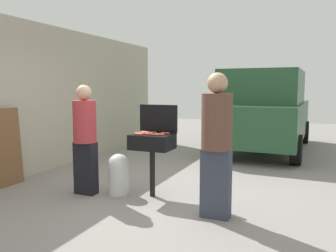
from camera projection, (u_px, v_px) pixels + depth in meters
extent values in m
plane|color=gray|center=(158.00, 194.00, 5.23)|extent=(24.00, 24.00, 0.00)
cube|color=#B2A893|center=(56.00, 98.00, 7.04)|extent=(0.24, 8.00, 2.80)
cylinder|color=black|center=(152.00, 173.00, 5.10)|extent=(0.08, 0.08, 0.71)
cube|color=black|center=(152.00, 142.00, 5.05)|extent=(0.60, 0.44, 0.22)
cube|color=black|center=(158.00, 119.00, 5.21)|extent=(0.60, 0.05, 0.42)
cylinder|color=#C6593D|center=(160.00, 134.00, 4.92)|extent=(0.13, 0.03, 0.03)
cylinder|color=#C6593D|center=(145.00, 132.00, 5.21)|extent=(0.13, 0.04, 0.03)
cylinder|color=#B74C33|center=(165.00, 133.00, 5.05)|extent=(0.13, 0.03, 0.03)
cylinder|color=#AD4228|center=(140.00, 133.00, 5.07)|extent=(0.13, 0.04, 0.03)
cylinder|color=#B74C33|center=(145.00, 134.00, 4.97)|extent=(0.13, 0.04, 0.03)
cylinder|color=#AD4228|center=(149.00, 133.00, 5.05)|extent=(0.13, 0.03, 0.03)
cylinder|color=#C6593D|center=(143.00, 132.00, 5.15)|extent=(0.13, 0.03, 0.03)
cylinder|color=#C6593D|center=(138.00, 134.00, 4.95)|extent=(0.13, 0.03, 0.03)
cylinder|color=#B74C33|center=(152.00, 133.00, 5.13)|extent=(0.13, 0.04, 0.03)
cylinder|color=#AD4228|center=(154.00, 135.00, 4.90)|extent=(0.13, 0.03, 0.03)
cylinder|color=#AD4228|center=(138.00, 133.00, 5.03)|extent=(0.13, 0.03, 0.03)
cylinder|color=silver|center=(119.00, 179.00, 5.22)|extent=(0.32, 0.32, 0.46)
sphere|color=silver|center=(118.00, 164.00, 5.19)|extent=(0.31, 0.31, 0.31)
cube|color=black|center=(86.00, 168.00, 5.22)|extent=(0.33, 0.18, 0.79)
cylinder|color=#B23338|center=(85.00, 122.00, 5.14)|extent=(0.35, 0.35, 0.63)
sphere|color=tan|center=(84.00, 93.00, 5.09)|extent=(0.23, 0.23, 0.23)
cube|color=#333847|center=(216.00, 183.00, 4.27)|extent=(0.36, 0.20, 0.86)
cylinder|color=brown|center=(217.00, 122.00, 4.18)|extent=(0.38, 0.38, 0.68)
sphere|color=tan|center=(217.00, 83.00, 4.13)|extent=(0.25, 0.25, 0.25)
cube|color=#234C2D|center=(264.00, 120.00, 8.89)|extent=(2.02, 4.45, 0.90)
cube|color=#234C2D|center=(264.00, 87.00, 8.61)|extent=(1.83, 2.65, 0.80)
cylinder|color=black|center=(296.00, 150.00, 7.17)|extent=(0.24, 0.65, 0.64)
cylinder|color=black|center=(212.00, 144.00, 7.91)|extent=(0.24, 0.65, 0.64)
cylinder|color=black|center=(304.00, 132.00, 9.96)|extent=(0.24, 0.65, 0.64)
cylinder|color=black|center=(242.00, 129.00, 10.70)|extent=(0.24, 0.65, 0.64)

